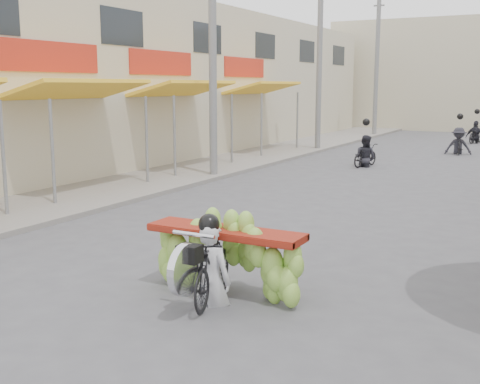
% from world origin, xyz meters
% --- Properties ---
extents(ground, '(120.00, 120.00, 0.00)m').
position_xyz_m(ground, '(0.00, 0.00, 0.00)').
color(ground, '#4E4E52').
rests_on(ground, ground).
extents(sidewalk_left, '(4.00, 60.00, 0.12)m').
position_xyz_m(sidewalk_left, '(-7.00, 15.00, 0.06)').
color(sidewalk_left, gray).
rests_on(sidewalk_left, ground).
extents(shophouse_row_left, '(9.77, 40.00, 6.00)m').
position_xyz_m(shophouse_row_left, '(-11.98, 13.98, 3.00)').
color(shophouse_row_left, beige).
rests_on(shophouse_row_left, ground).
extents(utility_pole_mid, '(0.60, 0.24, 8.00)m').
position_xyz_m(utility_pole_mid, '(-5.40, 12.00, 4.03)').
color(utility_pole_mid, slate).
rests_on(utility_pole_mid, ground).
extents(utility_pole_far, '(0.60, 0.24, 8.00)m').
position_xyz_m(utility_pole_far, '(-5.40, 21.00, 4.03)').
color(utility_pole_far, slate).
rests_on(utility_pole_far, ground).
extents(utility_pole_back, '(0.60, 0.24, 8.00)m').
position_xyz_m(utility_pole_back, '(-5.40, 30.00, 4.03)').
color(utility_pole_back, slate).
rests_on(utility_pole_back, ground).
extents(banana_motorbike, '(2.23, 1.80, 2.02)m').
position_xyz_m(banana_motorbike, '(0.17, 2.74, 0.68)').
color(banana_motorbike, black).
rests_on(banana_motorbike, ground).
extents(bg_motorbike_a, '(0.87, 1.50, 1.95)m').
position_xyz_m(bg_motorbike_a, '(-2.00, 16.82, 0.78)').
color(bg_motorbike_a, black).
rests_on(bg_motorbike_a, ground).
extents(bg_motorbike_b, '(1.15, 1.60, 1.95)m').
position_xyz_m(bg_motorbike_b, '(0.31, 22.44, 0.87)').
color(bg_motorbike_b, black).
rests_on(bg_motorbike_b, ground).
extents(bg_motorbike_c, '(1.06, 1.63, 1.95)m').
position_xyz_m(bg_motorbike_c, '(0.30, 27.96, 0.81)').
color(bg_motorbike_c, black).
rests_on(bg_motorbike_c, ground).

